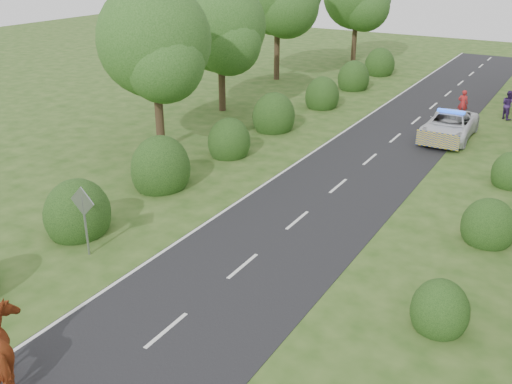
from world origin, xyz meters
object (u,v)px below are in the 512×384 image
Objects in this scene: road_sign at (84,211)px; pedestrian_red at (463,103)px; cow at (9,353)px; pedestrian_purple at (508,105)px; police_van at (449,126)px.

pedestrian_red is (7.14, 24.34, -0.81)m from road_sign.
pedestrian_purple reaches higher than cow.
police_van is (4.55, 24.81, -0.02)m from cow.
police_van is at bearing 112.76° from pedestrian_purple.
cow is at bearing 120.80° from pedestrian_purple.
pedestrian_purple is (6.69, 30.58, 0.14)m from cow.
cow is at bearing -101.37° from police_van.
cow is at bearing -61.25° from road_sign.
road_sign is 26.99m from pedestrian_purple.
road_sign is 20.85m from police_van.
cow is 0.39× the size of police_van.
police_van reaches higher than cow.
police_van is 3.18× the size of pedestrian_red.
road_sign is 1.43× the size of pedestrian_purple.
cow is 25.22m from police_van.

